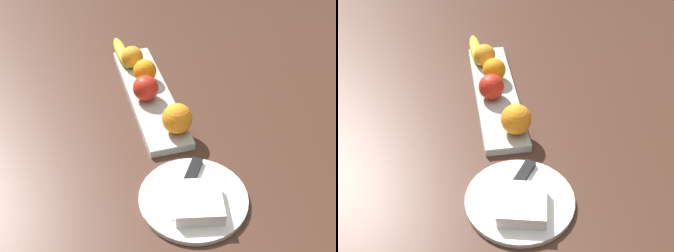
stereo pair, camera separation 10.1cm
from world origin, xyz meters
TOP-DOWN VIEW (x-y plane):
  - ground_plane at (0.00, 0.00)m, footprint 2.40×2.40m
  - fruit_tray at (0.01, -0.02)m, footprint 0.48×0.11m
  - apple at (0.04, -0.03)m, footprint 0.07×0.07m
  - banana at (-0.19, -0.05)m, footprint 0.18×0.04m
  - orange_near_apple at (-0.13, -0.03)m, footprint 0.06×0.06m
  - orange_near_banana at (0.19, 0.01)m, footprint 0.07×0.07m
  - orange_center at (-0.04, -0.01)m, footprint 0.07×0.07m
  - dinner_plate at (0.40, -0.02)m, footprint 0.23×0.23m
  - folded_napkin at (0.43, -0.02)m, footprint 0.12×0.12m
  - knife at (0.35, -0.00)m, footprint 0.16×0.12m

SIDE VIEW (x-z plane):
  - ground_plane at x=0.00m, z-range 0.00..0.00m
  - dinner_plate at x=0.40m, z-range 0.00..0.01m
  - fruit_tray at x=0.01m, z-range 0.00..0.02m
  - knife at x=0.35m, z-range 0.01..0.02m
  - folded_napkin at x=0.43m, z-range 0.01..0.04m
  - banana at x=-0.19m, z-range 0.02..0.05m
  - orange_near_apple at x=-0.13m, z-range 0.02..0.08m
  - orange_center at x=-0.04m, z-range 0.02..0.09m
  - apple at x=0.04m, z-range 0.02..0.09m
  - orange_near_banana at x=0.19m, z-range 0.02..0.09m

